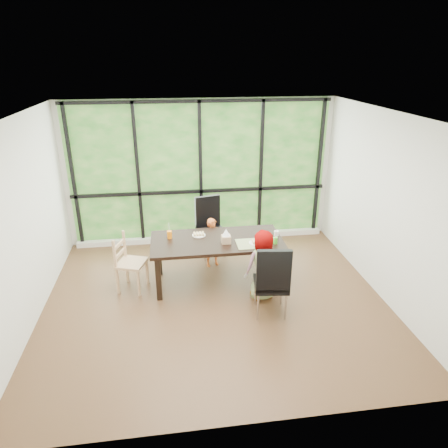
{
  "coord_description": "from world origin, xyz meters",
  "views": [
    {
      "loc": [
        -0.59,
        -5.12,
        3.4
      ],
      "look_at": [
        0.19,
        0.41,
        1.05
      ],
      "focal_mm": 32.4,
      "sensor_mm": 36.0,
      "label": 1
    }
  ],
  "objects_px": {
    "plate_far": "(199,235)",
    "plate_near": "(256,243)",
    "green_cup": "(275,240)",
    "chair_interior_leather": "(271,279)",
    "chair_end_beech": "(131,263)",
    "child_older": "(262,265)",
    "child_toddler": "(213,242)",
    "dining_table": "(217,261)",
    "white_mug": "(276,233)",
    "orange_cup": "(169,235)",
    "tissue_box": "(226,239)",
    "chair_window_leather": "(211,228)"
  },
  "relations": [
    {
      "from": "chair_window_leather",
      "to": "child_older",
      "type": "xyz_separation_m",
      "value": [
        0.58,
        -1.49,
        0.0
      ]
    },
    {
      "from": "chair_window_leather",
      "to": "chair_interior_leather",
      "type": "xyz_separation_m",
      "value": [
        0.62,
        -1.89,
        0.0
      ]
    },
    {
      "from": "chair_window_leather",
      "to": "chair_interior_leather",
      "type": "bearing_deg",
      "value": -84.87
    },
    {
      "from": "green_cup",
      "to": "dining_table",
      "type": "bearing_deg",
      "value": 163.38
    },
    {
      "from": "chair_interior_leather",
      "to": "tissue_box",
      "type": "xyz_separation_m",
      "value": [
        -0.51,
        0.81,
        0.27
      ]
    },
    {
      "from": "chair_interior_leather",
      "to": "chair_end_beech",
      "type": "bearing_deg",
      "value": -17.8
    },
    {
      "from": "chair_end_beech",
      "to": "green_cup",
      "type": "xyz_separation_m",
      "value": [
        2.19,
        -0.24,
        0.35
      ]
    },
    {
      "from": "chair_interior_leather",
      "to": "tissue_box",
      "type": "distance_m",
      "value": 0.99
    },
    {
      "from": "dining_table",
      "to": "plate_far",
      "type": "relative_size",
      "value": 9.6
    },
    {
      "from": "chair_end_beech",
      "to": "white_mug",
      "type": "bearing_deg",
      "value": -70.31
    },
    {
      "from": "child_toddler",
      "to": "plate_near",
      "type": "distance_m",
      "value": 1.03
    },
    {
      "from": "dining_table",
      "to": "chair_window_leather",
      "type": "relative_size",
      "value": 1.88
    },
    {
      "from": "child_toddler",
      "to": "plate_far",
      "type": "relative_size",
      "value": 4.1
    },
    {
      "from": "chair_end_beech",
      "to": "white_mug",
      "type": "xyz_separation_m",
      "value": [
        2.28,
        0.05,
        0.34
      ]
    },
    {
      "from": "plate_near",
      "to": "child_older",
      "type": "bearing_deg",
      "value": -86.14
    },
    {
      "from": "chair_interior_leather",
      "to": "plate_far",
      "type": "relative_size",
      "value": 5.1
    },
    {
      "from": "chair_window_leather",
      "to": "white_mug",
      "type": "distance_m",
      "value": 1.34
    },
    {
      "from": "green_cup",
      "to": "plate_near",
      "type": "bearing_deg",
      "value": 171.39
    },
    {
      "from": "orange_cup",
      "to": "white_mug",
      "type": "distance_m",
      "value": 1.68
    },
    {
      "from": "child_older",
      "to": "white_mug",
      "type": "bearing_deg",
      "value": -134.36
    },
    {
      "from": "white_mug",
      "to": "tissue_box",
      "type": "bearing_deg",
      "value": -169.51
    },
    {
      "from": "tissue_box",
      "to": "plate_far",
      "type": "bearing_deg",
      "value": 140.74
    },
    {
      "from": "chair_window_leather",
      "to": "plate_near",
      "type": "xyz_separation_m",
      "value": [
        0.56,
        -1.17,
        0.22
      ]
    },
    {
      "from": "child_older",
      "to": "green_cup",
      "type": "distance_m",
      "value": 0.47
    },
    {
      "from": "chair_interior_leather",
      "to": "child_older",
      "type": "height_order",
      "value": "child_older"
    },
    {
      "from": "chair_interior_leather",
      "to": "child_toddler",
      "type": "relative_size",
      "value": 1.24
    },
    {
      "from": "dining_table",
      "to": "child_older",
      "type": "bearing_deg",
      "value": -42.06
    },
    {
      "from": "orange_cup",
      "to": "chair_interior_leather",
      "type": "bearing_deg",
      "value": -38.79
    },
    {
      "from": "child_older",
      "to": "white_mug",
      "type": "relative_size",
      "value": 13.78
    },
    {
      "from": "orange_cup",
      "to": "white_mug",
      "type": "relative_size",
      "value": 1.52
    },
    {
      "from": "chair_end_beech",
      "to": "plate_far",
      "type": "distance_m",
      "value": 1.12
    },
    {
      "from": "chair_interior_leather",
      "to": "dining_table",
      "type": "bearing_deg",
      "value": -48.43
    },
    {
      "from": "chair_interior_leather",
      "to": "green_cup",
      "type": "bearing_deg",
      "value": -101.3
    },
    {
      "from": "dining_table",
      "to": "chair_end_beech",
      "type": "xyz_separation_m",
      "value": [
        -1.32,
        -0.02,
        0.08
      ]
    },
    {
      "from": "child_toddler",
      "to": "orange_cup",
      "type": "distance_m",
      "value": 0.92
    },
    {
      "from": "dining_table",
      "to": "chair_window_leather",
      "type": "distance_m",
      "value": 0.97
    },
    {
      "from": "chair_window_leather",
      "to": "child_toddler",
      "type": "relative_size",
      "value": 1.24
    },
    {
      "from": "plate_far",
      "to": "plate_near",
      "type": "height_order",
      "value": "same"
    },
    {
      "from": "dining_table",
      "to": "white_mug",
      "type": "height_order",
      "value": "white_mug"
    },
    {
      "from": "chair_interior_leather",
      "to": "plate_far",
      "type": "bearing_deg",
      "value": -44.12
    },
    {
      "from": "child_older",
      "to": "white_mug",
      "type": "xyz_separation_m",
      "value": [
        0.36,
        0.57,
        0.25
      ]
    },
    {
      "from": "plate_near",
      "to": "orange_cup",
      "type": "distance_m",
      "value": 1.35
    },
    {
      "from": "child_older",
      "to": "plate_near",
      "type": "bearing_deg",
      "value": -98.42
    },
    {
      "from": "chair_end_beech",
      "to": "plate_near",
      "type": "height_order",
      "value": "chair_end_beech"
    },
    {
      "from": "plate_far",
      "to": "plate_near",
      "type": "distance_m",
      "value": 0.93
    },
    {
      "from": "dining_table",
      "to": "orange_cup",
      "type": "xyz_separation_m",
      "value": [
        -0.72,
        0.16,
        0.44
      ]
    },
    {
      "from": "chair_interior_leather",
      "to": "child_toddler",
      "type": "xyz_separation_m",
      "value": [
        -0.64,
        1.51,
        -0.11
      ]
    },
    {
      "from": "chair_end_beech",
      "to": "tissue_box",
      "type": "relative_size",
      "value": 6.51
    },
    {
      "from": "orange_cup",
      "to": "plate_near",
      "type": "bearing_deg",
      "value": -16.12
    },
    {
      "from": "dining_table",
      "to": "tissue_box",
      "type": "distance_m",
      "value": 0.47
    }
  ]
}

